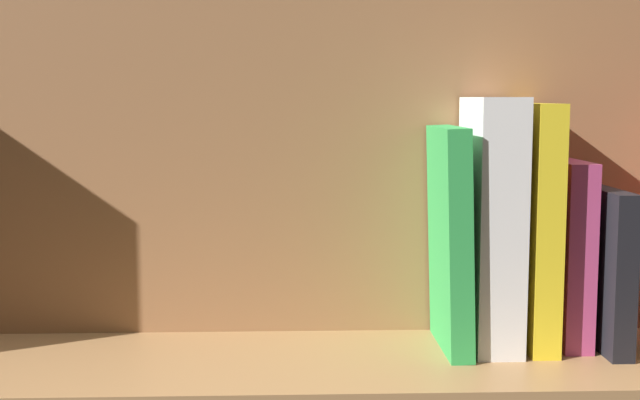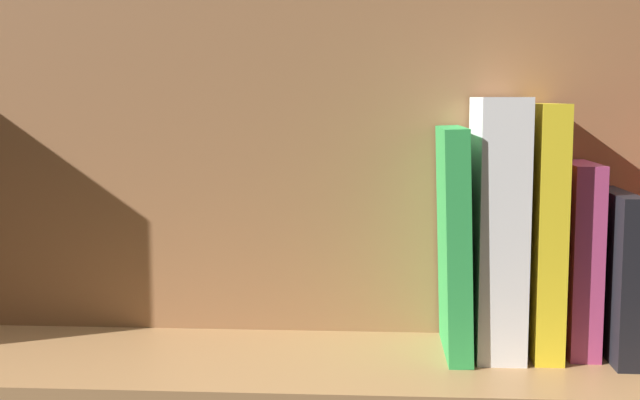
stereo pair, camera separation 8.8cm
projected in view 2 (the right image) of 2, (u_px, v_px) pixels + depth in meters
ground_plane at (320, 365)px, 90.35cm from camera, size 117.81×24.47×2.20cm
shelf_back_panel at (326, 167)px, 97.85cm from camera, size 117.81×1.50×38.05cm
book_2 at (615, 274)px, 89.40cm from camera, size 2.39×13.29×17.25cm
book_3 at (577, 257)px, 90.82cm from camera, size 3.13×10.54×20.14cm
book_4 at (543, 229)px, 90.04cm from camera, size 2.96×11.86×26.31cm
dictionary_thick_white at (497, 226)px, 90.10cm from camera, size 4.97×12.08×26.98cm
book_5 at (454, 241)px, 90.16cm from camera, size 3.32×13.13×23.95cm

